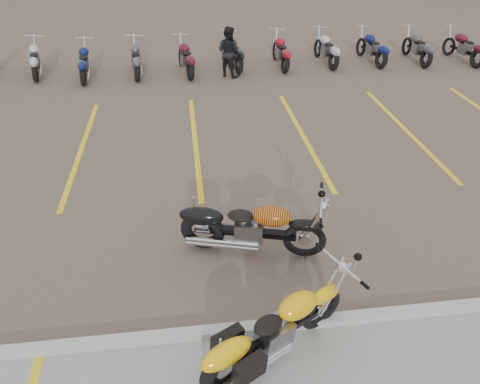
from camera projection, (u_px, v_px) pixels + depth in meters
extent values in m
plane|color=brown|center=(206.00, 244.00, 8.08)|extent=(100.00, 100.00, 0.00)
cube|color=#ADAAA3|center=(215.00, 332.00, 6.38)|extent=(60.00, 0.18, 0.12)
torus|color=black|center=(319.00, 309.00, 6.37)|extent=(0.63, 0.42, 0.66)
torus|color=black|center=(224.00, 368.00, 5.58)|extent=(0.70, 0.50, 0.71)
cube|color=black|center=(275.00, 333.00, 5.94)|extent=(1.22, 0.75, 0.10)
cube|color=slate|center=(272.00, 332.00, 5.88)|extent=(0.52, 0.48, 0.35)
ellipsoid|color=#F6B20C|center=(293.00, 303.00, 5.89)|extent=(0.68, 0.57, 0.31)
ellipsoid|color=black|center=(264.00, 322.00, 5.67)|extent=(0.48, 0.43, 0.12)
torus|color=black|center=(304.00, 240.00, 7.62)|extent=(0.71, 0.31, 0.71)
torus|color=black|center=(203.00, 230.00, 7.83)|extent=(0.77, 0.38, 0.75)
cube|color=black|center=(253.00, 232.00, 7.69)|extent=(1.40, 0.51, 0.11)
cube|color=slate|center=(250.00, 228.00, 7.66)|extent=(0.53, 0.44, 0.37)
ellipsoid|color=black|center=(272.00, 214.00, 7.44)|extent=(0.70, 0.51, 0.33)
ellipsoid|color=black|center=(241.00, 213.00, 7.53)|extent=(0.49, 0.39, 0.13)
imported|color=black|center=(228.00, 52.00, 15.16)|extent=(0.99, 0.97, 1.61)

